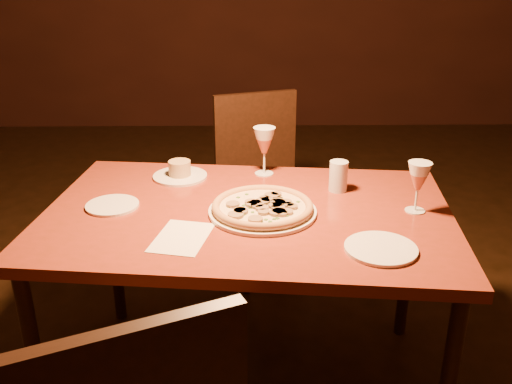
{
  "coord_description": "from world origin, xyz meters",
  "views": [
    {
      "loc": [
        0.19,
        -1.99,
        1.57
      ],
      "look_at": [
        0.22,
        -0.14,
        0.8
      ],
      "focal_mm": 40.0,
      "sensor_mm": 36.0,
      "label": 1
    }
  ],
  "objects": [
    {
      "name": "menu_card",
      "position": [
        -0.02,
        -0.39,
        0.75
      ],
      "size": [
        0.2,
        0.26,
        0.0
      ],
      "primitive_type": "cube",
      "rotation": [
        0.0,
        0.0,
        -0.22
      ],
      "color": "silver",
      "rests_on": "dining_table"
    },
    {
      "name": "pizza_plate",
      "position": [
        0.24,
        -0.21,
        0.77
      ],
      "size": [
        0.37,
        0.37,
        0.04
      ],
      "color": "silver",
      "rests_on": "dining_table"
    },
    {
      "name": "floor",
      "position": [
        0.0,
        0.0,
        0.0
      ],
      "size": [
        7.0,
        7.0,
        0.0
      ],
      "primitive_type": "plane",
      "color": "black",
      "rests_on": "ground"
    },
    {
      "name": "wine_glass_right",
      "position": [
        0.77,
        -0.2,
        0.84
      ],
      "size": [
        0.08,
        0.08,
        0.18
      ],
      "primitive_type": null,
      "color": "#BC684E",
      "rests_on": "dining_table"
    },
    {
      "name": "water_tumbler",
      "position": [
        0.53,
        -0.01,
        0.81
      ],
      "size": [
        0.07,
        0.07,
        0.11
      ],
      "primitive_type": "cylinder",
      "color": "silver",
      "rests_on": "dining_table"
    },
    {
      "name": "ramekin_saucer",
      "position": [
        -0.08,
        0.13,
        0.78
      ],
      "size": [
        0.21,
        0.21,
        0.07
      ],
      "color": "silver",
      "rests_on": "dining_table"
    },
    {
      "name": "wine_glass_far",
      "position": [
        0.26,
        0.17,
        0.85
      ],
      "size": [
        0.09,
        0.09,
        0.19
      ],
      "primitive_type": null,
      "color": "#BC684E",
      "rests_on": "dining_table"
    },
    {
      "name": "side_plate_left",
      "position": [
        -0.29,
        -0.15,
        0.76
      ],
      "size": [
        0.19,
        0.19,
        0.01
      ],
      "primitive_type": "cylinder",
      "color": "silver",
      "rests_on": "dining_table"
    },
    {
      "name": "dining_table",
      "position": [
        0.19,
        -0.19,
        0.69
      ],
      "size": [
        1.5,
        1.05,
        0.75
      ],
      "rotation": [
        0.0,
        0.0,
        -0.11
      ],
      "color": "maroon",
      "rests_on": "floor"
    },
    {
      "name": "side_plate_near",
      "position": [
        0.59,
        -0.48,
        0.76
      ],
      "size": [
        0.22,
        0.22,
        0.01
      ],
      "primitive_type": "cylinder",
      "color": "silver",
      "rests_on": "dining_table"
    },
    {
      "name": "chair_far",
      "position": [
        0.27,
        0.77,
        0.52
      ],
      "size": [
        0.56,
        0.56,
        0.92
      ],
      "rotation": [
        0.0,
        0.0,
        0.32
      ],
      "color": "black",
      "rests_on": "floor"
    }
  ]
}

